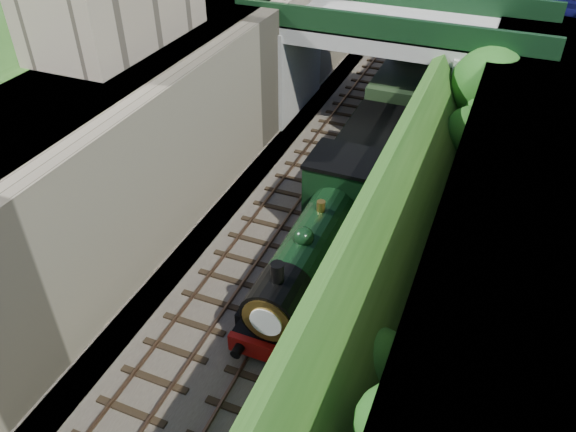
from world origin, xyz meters
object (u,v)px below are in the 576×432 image
object	(u,v)px
road_bridge	(401,61)
locomotive	(318,242)
tender	(369,157)
tree	(491,87)

from	to	relation	value
road_bridge	locomotive	distance (m)	14.04
road_bridge	tender	bearing A→B (deg)	-87.75
road_bridge	locomotive	xyz separation A→B (m)	(0.26, -13.86, -2.18)
road_bridge	tender	size ratio (longest dim) A/B	2.67
road_bridge	locomotive	size ratio (longest dim) A/B	1.56
locomotive	road_bridge	bearing A→B (deg)	91.06
tender	road_bridge	bearing A→B (deg)	92.25
road_bridge	tender	world-z (taller)	road_bridge
tree	tender	distance (m)	6.56
road_bridge	tree	bearing A→B (deg)	-31.91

